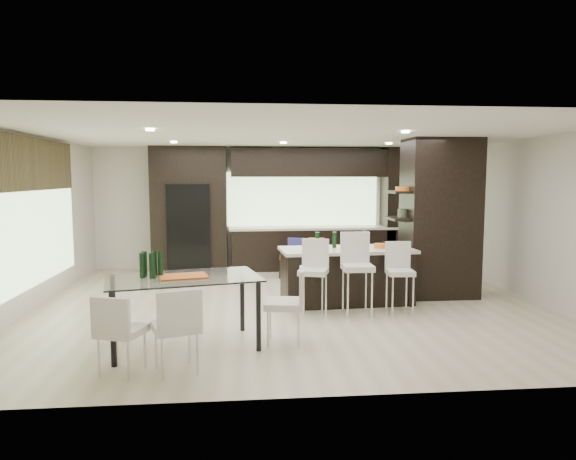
{
  "coord_description": "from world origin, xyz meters",
  "views": [
    {
      "loc": [
        -0.82,
        -8.08,
        2.07
      ],
      "look_at": [
        0.0,
        0.6,
        1.15
      ],
      "focal_mm": 32.0,
      "sensor_mm": 36.0,
      "label": 1
    }
  ],
  "objects": [
    {
      "name": "ground",
      "position": [
        0.0,
        0.0,
        0.0
      ],
      "size": [
        8.0,
        8.0,
        0.0
      ],
      "primitive_type": "plane",
      "color": "beige",
      "rests_on": "ground"
    },
    {
      "name": "back_wall",
      "position": [
        0.0,
        3.5,
        1.35
      ],
      "size": [
        8.0,
        0.02,
        2.7
      ],
      "primitive_type": "cube",
      "color": "beige",
      "rests_on": "ground"
    },
    {
      "name": "left_wall",
      "position": [
        -4.0,
        0.0,
        1.35
      ],
      "size": [
        0.02,
        7.0,
        2.7
      ],
      "primitive_type": "cube",
      "color": "beige",
      "rests_on": "ground"
    },
    {
      "name": "right_wall",
      "position": [
        4.0,
        0.0,
        1.35
      ],
      "size": [
        0.02,
        7.0,
        2.7
      ],
      "primitive_type": "cube",
      "color": "beige",
      "rests_on": "ground"
    },
    {
      "name": "ceiling",
      "position": [
        0.0,
        0.0,
        2.7
      ],
      "size": [
        8.0,
        7.0,
        0.02
      ],
      "primitive_type": "cube",
      "color": "white",
      "rests_on": "ground"
    },
    {
      "name": "window_left",
      "position": [
        -3.96,
        0.2,
        1.35
      ],
      "size": [
        0.04,
        3.2,
        1.9
      ],
      "primitive_type": "cube",
      "color": "#B2D199",
      "rests_on": "left_wall"
    },
    {
      "name": "window_back",
      "position": [
        0.6,
        3.46,
        1.55
      ],
      "size": [
        3.4,
        0.04,
        1.2
      ],
      "primitive_type": "cube",
      "color": "#B2D199",
      "rests_on": "back_wall"
    },
    {
      "name": "stone_accent",
      "position": [
        -3.93,
        0.2,
        2.25
      ],
      "size": [
        0.08,
        3.0,
        0.8
      ],
      "primitive_type": "cube",
      "color": "brown",
      "rests_on": "left_wall"
    },
    {
      "name": "ceiling_spots",
      "position": [
        0.0,
        0.25,
        2.68
      ],
      "size": [
        4.0,
        3.0,
        0.02
      ],
      "primitive_type": "cube",
      "color": "white",
      "rests_on": "ceiling"
    },
    {
      "name": "back_cabinetry",
      "position": [
        0.5,
        3.17,
        1.35
      ],
      "size": [
        6.8,
        0.68,
        2.7
      ],
      "primitive_type": "cube",
      "color": "black",
      "rests_on": "ground"
    },
    {
      "name": "refrigerator",
      "position": [
        -1.9,
        3.12,
        0.95
      ],
      "size": [
        0.9,
        0.68,
        1.9
      ],
      "primitive_type": "cube",
      "color": "black",
      "rests_on": "ground"
    },
    {
      "name": "partition_column",
      "position": [
        2.6,
        0.4,
        1.35
      ],
      "size": [
        1.2,
        0.8,
        2.7
      ],
      "primitive_type": "cube",
      "color": "black",
      "rests_on": "ground"
    },
    {
      "name": "kitchen_island",
      "position": [
        0.91,
        0.06,
        0.45
      ],
      "size": [
        2.2,
        1.05,
        0.89
      ],
      "primitive_type": "cube",
      "rotation": [
        0.0,
        0.0,
        0.06
      ],
      "color": "black",
      "rests_on": "ground"
    },
    {
      "name": "stool_left",
      "position": [
        0.25,
        -0.7,
        0.46
      ],
      "size": [
        0.51,
        0.51,
        0.92
      ],
      "primitive_type": "cube",
      "rotation": [
        0.0,
        0.0,
        -0.31
      ],
      "color": "silver",
      "rests_on": "ground"
    },
    {
      "name": "stool_mid",
      "position": [
        0.91,
        -0.72,
        0.5
      ],
      "size": [
        0.45,
        0.45,
        0.99
      ],
      "primitive_type": "cube",
      "rotation": [
        0.0,
        0.0,
        -0.02
      ],
      "color": "silver",
      "rests_on": "ground"
    },
    {
      "name": "stool_right",
      "position": [
        1.57,
        -0.69,
        0.43
      ],
      "size": [
        0.41,
        0.41,
        0.87
      ],
      "primitive_type": "cube",
      "rotation": [
        0.0,
        0.0,
        -0.08
      ],
      "color": "silver",
      "rests_on": "ground"
    },
    {
      "name": "bench",
      "position": [
        0.61,
        2.17,
        0.24
      ],
      "size": [
        1.31,
        0.78,
        0.47
      ],
      "primitive_type": "cube",
      "rotation": [
        0.0,
        0.0,
        -0.27
      ],
      "color": "black",
      "rests_on": "ground"
    },
    {
      "name": "floor_vase",
      "position": [
        1.33,
        0.51,
        0.58
      ],
      "size": [
        0.54,
        0.54,
        1.16
      ],
      "primitive_type": null,
      "rotation": [
        0.0,
        0.0,
        0.31
      ],
      "color": "#404733",
      "rests_on": "ground"
    },
    {
      "name": "dining_table",
      "position": [
        -1.5,
        -1.93,
        0.43
      ],
      "size": [
        1.97,
        1.38,
        0.86
      ],
      "primitive_type": "cube",
      "rotation": [
        0.0,
        0.0,
        0.22
      ],
      "color": "white",
      "rests_on": "ground"
    },
    {
      "name": "chair_near",
      "position": [
        -1.5,
        -2.74,
        0.42
      ],
      "size": [
        0.58,
        0.58,
        0.85
      ],
      "primitive_type": "cube",
      "rotation": [
        0.0,
        0.0,
        0.33
      ],
      "color": "silver",
      "rests_on": "ground"
    },
    {
      "name": "chair_far",
      "position": [
        -2.06,
        -2.72,
        0.4
      ],
      "size": [
        0.54,
        0.54,
        0.79
      ],
      "primitive_type": "cube",
      "rotation": [
        0.0,
        0.0,
        -0.33
      ],
      "color": "silver",
      "rests_on": "ground"
    },
    {
      "name": "chair_end",
      "position": [
        -0.29,
        -1.93,
        0.44
      ],
      "size": [
        0.53,
        0.53,
        0.87
      ],
      "primitive_type": "cube",
      "rotation": [
        0.0,
        0.0,
        1.44
      ],
      "color": "silver",
      "rests_on": "ground"
    }
  ]
}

